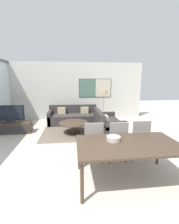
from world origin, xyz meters
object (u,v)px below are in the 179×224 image
tv_console (10,128)px  floor_lamp (104,95)px  dining_chair_right (139,138)px  dining_table (128,146)px  dining_chair_centre (117,140)px  fruit_bowl (114,138)px  television (8,114)px  coffee_table (74,125)px  dining_chair_left (93,141)px  sofa_side (106,125)px  sofa_main (73,117)px

tv_console → floor_lamp: bearing=17.1°
floor_lamp → dining_chair_right: bearing=-87.4°
dining_table → floor_lamp: (0.41, 4.26, 0.56)m
dining_chair_centre → fruit_bowl: (-0.25, -0.56, 0.28)m
television → dining_table: size_ratio=0.57×
television → dining_chair_centre: 4.13m
coffee_table → fruit_bowl: 2.82m
dining_chair_left → fruit_bowl: 0.72m
coffee_table → dining_chair_left: size_ratio=1.07×
tv_console → dining_chair_left: (2.80, -2.36, 0.33)m
dining_chair_centre → floor_lamp: size_ratio=0.67×
sofa_side → dining_chair_right: bearing=-170.9°
coffee_table → fruit_bowl: (0.76, -2.67, 0.51)m
tv_console → dining_table: 4.60m
tv_console → dining_table: bearing=-42.6°
coffee_table → dining_chair_centre: size_ratio=1.07×
coffee_table → dining_chair_left: 2.15m
dining_chair_left → dining_chair_centre: same height
tv_console → television: (0.00, 0.00, 0.52)m
dining_table → dining_chair_right: dining_chair_right is taller
sofa_main → coffee_table: size_ratio=2.06×
sofa_main → dining_chair_centre: (1.01, -3.47, 0.27)m
sofa_main → fruit_bowl: size_ratio=8.01×
coffee_table → floor_lamp: (1.42, 1.43, 0.96)m
tv_console → sofa_main: bearing=24.8°
dining_chair_centre → television: bearing=144.7°
tv_console → dining_chair_right: (3.93, -2.33, 0.33)m
floor_lamp → dining_chair_centre: bearing=-96.6°
television → coffee_table: 2.41m
tv_console → dining_table: dining_table is taller
sofa_main → dining_table: 4.33m
dining_chair_left → fruit_bowl: dining_chair_left is taller
sofa_side → coffee_table: bearing=91.7°
dining_table → sofa_main: bearing=103.6°
coffee_table → dining_chair_centre: (1.01, -2.11, 0.23)m
sofa_side → floor_lamp: size_ratio=1.08×
dining_chair_right → dining_chair_centre: bearing=-174.4°
tv_console → dining_chair_left: 3.68m
television → sofa_side: (3.60, -0.24, -0.46)m
television → floor_lamp: bearing=17.1°
television → fruit_bowl: 4.29m
coffee_table → floor_lamp: size_ratio=0.71×
sofa_main → sofa_side: 1.81m
tv_console → coffee_table: size_ratio=1.45×
dining_chair_right → television: bearing=149.4°
television → fruit_bowl: television is taller
television → dining_chair_right: bearing=-30.6°
dining_table → dining_chair_left: bearing=127.5°
tv_console → coffee_table: (2.36, -0.27, 0.10)m
television → coffee_table: (2.36, -0.27, -0.41)m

